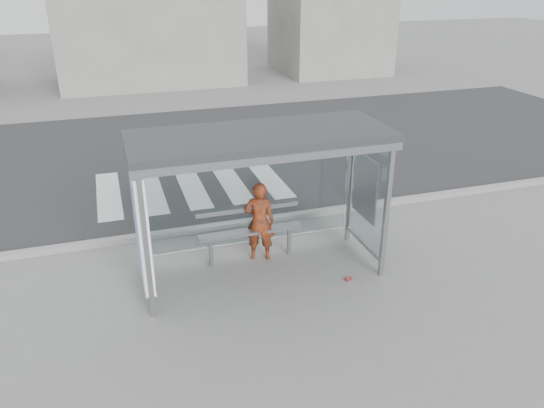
{
  "coord_description": "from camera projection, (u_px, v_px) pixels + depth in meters",
  "views": [
    {
      "loc": [
        -2.32,
        -7.83,
        5.07
      ],
      "look_at": [
        0.25,
        0.2,
        1.24
      ],
      "focal_mm": 35.0,
      "sensor_mm": 36.0,
      "label": 1
    }
  ],
  "objects": [
    {
      "name": "road",
      "position": [
        193.0,
        153.0,
        15.6
      ],
      "size": [
        30.0,
        10.0,
        0.01
      ],
      "primitive_type": "cube",
      "color": "#242426",
      "rests_on": "ground"
    },
    {
      "name": "bench",
      "position": [
        250.0,
        231.0,
        9.73
      ],
      "size": [
        1.94,
        0.28,
        1.0
      ],
      "color": "slate",
      "rests_on": "ground"
    },
    {
      "name": "bus_shelter",
      "position": [
        238.0,
        171.0,
        8.66
      ],
      "size": [
        4.25,
        1.65,
        2.62
      ],
      "color": "gray",
      "rests_on": "ground"
    },
    {
      "name": "curb",
      "position": [
        235.0,
        224.0,
        11.19
      ],
      "size": [
        30.0,
        0.18,
        0.12
      ],
      "primitive_type": "cube",
      "color": "gray",
      "rests_on": "ground"
    },
    {
      "name": "crosswalk",
      "position": [
        191.0,
        185.0,
        13.29
      ],
      "size": [
        4.55,
        3.0,
        0.0
      ],
      "color": "silver",
      "rests_on": "ground"
    },
    {
      "name": "person",
      "position": [
        259.0,
        221.0,
        9.71
      ],
      "size": [
        0.64,
        0.52,
        1.53
      ],
      "primitive_type": "imported",
      "rotation": [
        0.0,
        0.0,
        2.83
      ],
      "color": "orange",
      "rests_on": "ground"
    },
    {
      "name": "soda_can",
      "position": [
        348.0,
        279.0,
        9.29
      ],
      "size": [
        0.13,
        0.1,
        0.07
      ],
      "primitive_type": "cylinder",
      "rotation": [
        0.0,
        1.57,
        0.3
      ],
      "color": "#C13845",
      "rests_on": "ground"
    },
    {
      "name": "building_center",
      "position": [
        147.0,
        26.0,
        24.11
      ],
      "size": [
        8.0,
        5.0,
        5.0
      ],
      "primitive_type": "cube",
      "color": "gray",
      "rests_on": "ground"
    },
    {
      "name": "ground",
      "position": [
        262.0,
        273.0,
        9.53
      ],
      "size": [
        80.0,
        80.0,
        0.0
      ],
      "primitive_type": "plane",
      "color": "slate",
      "rests_on": "ground"
    }
  ]
}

